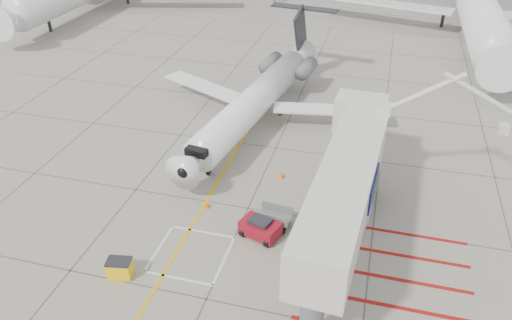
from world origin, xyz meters
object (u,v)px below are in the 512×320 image
(regional_jet, at_px, (245,95))
(pushback_tug, at_px, (260,227))
(spill_bin, at_px, (120,268))
(jet_bridge, at_px, (342,202))

(regional_jet, height_order, pushback_tug, regional_jet)
(regional_jet, xyz_separation_m, pushback_tug, (4.33, -11.89, -2.91))
(pushback_tug, xyz_separation_m, spill_bin, (-6.52, -5.16, -0.12))
(jet_bridge, distance_m, spill_bin, 12.55)
(regional_jet, bearing_deg, pushback_tug, -61.56)
(jet_bridge, xyz_separation_m, spill_bin, (-11.18, -4.69, -3.26))
(regional_jet, distance_m, pushback_tug, 12.99)
(pushback_tug, bearing_deg, spill_bin, -123.56)
(jet_bridge, distance_m, pushback_tug, 5.63)
(jet_bridge, bearing_deg, pushback_tug, 178.22)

